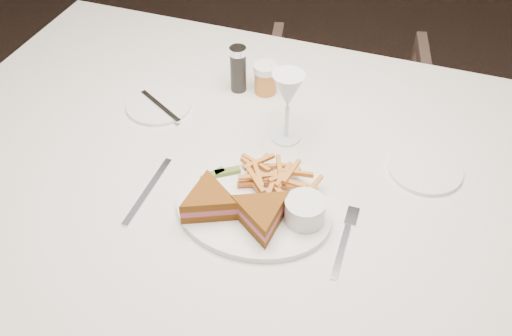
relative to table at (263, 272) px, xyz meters
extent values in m
plane|color=black|center=(0.01, 0.26, -0.38)|extent=(5.00, 5.00, 0.00)
cube|color=silver|center=(0.00, 0.00, 0.00)|extent=(1.64, 1.11, 0.75)
imported|color=#4C382F|center=(0.02, 0.81, -0.08)|extent=(0.68, 0.65, 0.59)
ellipsoid|color=white|center=(0.02, -0.13, 0.38)|extent=(0.32, 0.25, 0.01)
cube|color=silver|center=(-0.21, -0.15, 0.38)|extent=(0.02, 0.21, 0.00)
cylinder|color=white|center=(-0.32, 0.12, 0.38)|extent=(0.16, 0.16, 0.01)
cylinder|color=white|center=(0.33, 0.12, 0.38)|extent=(0.16, 0.16, 0.01)
cylinder|color=black|center=(-0.16, 0.26, 0.44)|extent=(0.04, 0.04, 0.12)
cylinder|color=#B1652A|center=(-0.09, 0.27, 0.42)|extent=(0.06, 0.06, 0.08)
cube|color=#506F26|center=(-0.06, -0.05, 0.40)|extent=(0.05, 0.05, 0.01)
cube|color=#506F26|center=(-0.09, -0.07, 0.40)|extent=(0.04, 0.05, 0.01)
cylinder|color=white|center=(0.13, -0.12, 0.42)|extent=(0.08, 0.08, 0.05)
camera|label=1|loc=(0.30, -0.85, 1.24)|focal=40.00mm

